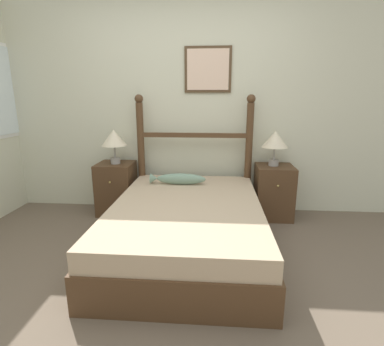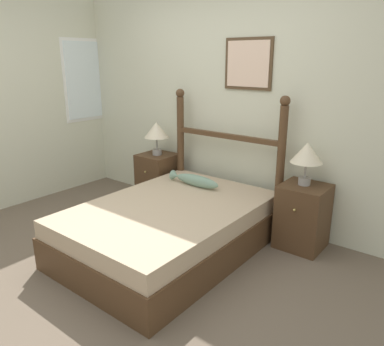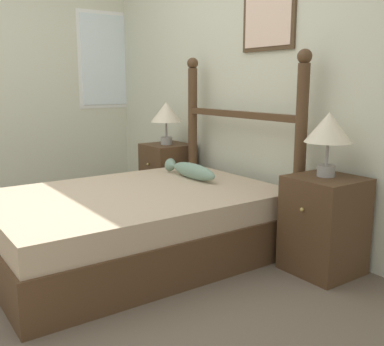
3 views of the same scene
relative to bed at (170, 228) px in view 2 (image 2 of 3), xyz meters
name	(u,v)px [view 2 (image 2 of 3)]	position (x,y,z in m)	size (l,w,h in m)	color
ground_plane	(108,274)	(-0.14, -0.63, -0.22)	(16.00, 16.00, 0.00)	brown
wall_back	(226,102)	(-0.14, 1.10, 1.05)	(6.40, 0.08, 2.55)	beige
bed	(170,228)	(0.00, 0.00, 0.00)	(1.35, 1.93, 0.45)	#4C331E
headboard	(226,153)	(0.00, 0.92, 0.53)	(1.36, 0.10, 1.40)	#4C331E
nightstand_left	(158,178)	(-0.93, 0.84, 0.08)	(0.41, 0.43, 0.61)	#4C331E
nightstand_right	(303,216)	(0.93, 0.84, 0.08)	(0.41, 0.43, 0.61)	#4C331E
table_lamp_left	(156,131)	(-0.92, 0.82, 0.68)	(0.29, 0.29, 0.40)	gray
table_lamp_right	(307,154)	(0.91, 0.85, 0.68)	(0.29, 0.29, 0.40)	gray
fish_pillow	(194,180)	(-0.15, 0.57, 0.29)	(0.60, 0.11, 0.12)	gray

